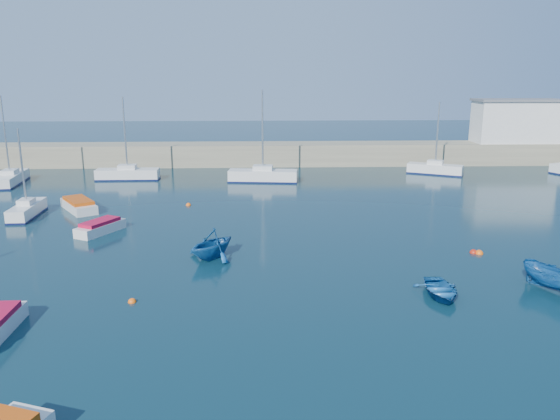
{
  "coord_description": "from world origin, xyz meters",
  "views": [
    {
      "loc": [
        -1.59,
        -20.48,
        10.92
      ],
      "look_at": [
        -0.19,
        16.59,
        1.6
      ],
      "focal_mm": 35.0,
      "sensor_mm": 36.0,
      "label": 1
    }
  ],
  "objects_px": {
    "sailboat_5": "(128,174)",
    "motorboat_2": "(79,205)",
    "sailboat_6": "(263,175)",
    "dinghy_right": "(556,279)",
    "sailboat_3": "(27,210)",
    "harbor_office": "(516,122)",
    "motorboat_1": "(100,227)",
    "dinghy_left": "(212,244)",
    "sailboat_7": "(435,169)",
    "sailboat_4": "(10,178)",
    "dinghy_center": "(440,290)"
  },
  "relations": [
    {
      "from": "sailboat_3",
      "to": "dinghy_left",
      "type": "bearing_deg",
      "value": -37.15
    },
    {
      "from": "dinghy_left",
      "to": "dinghy_right",
      "type": "height_order",
      "value": "dinghy_left"
    },
    {
      "from": "sailboat_5",
      "to": "dinghy_right",
      "type": "relative_size",
      "value": 2.37
    },
    {
      "from": "motorboat_1",
      "to": "dinghy_left",
      "type": "height_order",
      "value": "dinghy_left"
    },
    {
      "from": "harbor_office",
      "to": "sailboat_6",
      "type": "relative_size",
      "value": 1.07
    },
    {
      "from": "sailboat_3",
      "to": "dinghy_center",
      "type": "height_order",
      "value": "sailboat_3"
    },
    {
      "from": "sailboat_7",
      "to": "dinghy_left",
      "type": "relative_size",
      "value": 2.27
    },
    {
      "from": "sailboat_7",
      "to": "dinghy_center",
      "type": "xyz_separation_m",
      "value": [
        -10.46,
        -33.91,
        -0.29
      ]
    },
    {
      "from": "sailboat_5",
      "to": "dinghy_right",
      "type": "height_order",
      "value": "sailboat_5"
    },
    {
      "from": "dinghy_left",
      "to": "dinghy_right",
      "type": "relative_size",
      "value": 0.96
    },
    {
      "from": "dinghy_right",
      "to": "dinghy_center",
      "type": "bearing_deg",
      "value": 151.57
    },
    {
      "from": "harbor_office",
      "to": "sailboat_6",
      "type": "bearing_deg",
      "value": -160.81
    },
    {
      "from": "sailboat_6",
      "to": "motorboat_2",
      "type": "bearing_deg",
      "value": 133.69
    },
    {
      "from": "sailboat_4",
      "to": "dinghy_right",
      "type": "distance_m",
      "value": 50.15
    },
    {
      "from": "sailboat_7",
      "to": "motorboat_1",
      "type": "relative_size",
      "value": 2.01
    },
    {
      "from": "sailboat_6",
      "to": "motorboat_2",
      "type": "distance_m",
      "value": 19.13
    },
    {
      "from": "sailboat_6",
      "to": "sailboat_4",
      "type": "bearing_deg",
      "value": 96.6
    },
    {
      "from": "motorboat_2",
      "to": "dinghy_center",
      "type": "distance_m",
      "value": 30.29
    },
    {
      "from": "motorboat_1",
      "to": "sailboat_6",
      "type": "bearing_deg",
      "value": 86.31
    },
    {
      "from": "dinghy_left",
      "to": "dinghy_center",
      "type": "bearing_deg",
      "value": 11.43
    },
    {
      "from": "sailboat_5",
      "to": "dinghy_right",
      "type": "xyz_separation_m",
      "value": [
        29.06,
        -31.56,
        0.07
      ]
    },
    {
      "from": "sailboat_4",
      "to": "sailboat_5",
      "type": "distance_m",
      "value": 11.51
    },
    {
      "from": "sailboat_4",
      "to": "harbor_office",
      "type": "bearing_deg",
      "value": 4.2
    },
    {
      "from": "sailboat_6",
      "to": "motorboat_2",
      "type": "relative_size",
      "value": 1.91
    },
    {
      "from": "sailboat_7",
      "to": "dinghy_center",
      "type": "height_order",
      "value": "sailboat_7"
    },
    {
      "from": "harbor_office",
      "to": "dinghy_right",
      "type": "height_order",
      "value": "harbor_office"
    },
    {
      "from": "sailboat_5",
      "to": "motorboat_2",
      "type": "bearing_deg",
      "value": 175.81
    },
    {
      "from": "sailboat_7",
      "to": "motorboat_1",
      "type": "xyz_separation_m",
      "value": [
        -30.74,
        -21.89,
        -0.19
      ]
    },
    {
      "from": "motorboat_1",
      "to": "motorboat_2",
      "type": "xyz_separation_m",
      "value": [
        -3.59,
        6.62,
        0.03
      ]
    },
    {
      "from": "motorboat_1",
      "to": "dinghy_right",
      "type": "distance_m",
      "value": 28.82
    },
    {
      "from": "sailboat_6",
      "to": "dinghy_right",
      "type": "bearing_deg",
      "value": -147.55
    },
    {
      "from": "harbor_office",
      "to": "sailboat_3",
      "type": "xyz_separation_m",
      "value": [
        -49.84,
        -24.36,
        -4.55
      ]
    },
    {
      "from": "sailboat_5",
      "to": "dinghy_left",
      "type": "relative_size",
      "value": 2.46
    },
    {
      "from": "sailboat_6",
      "to": "sailboat_7",
      "type": "distance_m",
      "value": 19.51
    },
    {
      "from": "motorboat_2",
      "to": "dinghy_center",
      "type": "bearing_deg",
      "value": -71.57
    },
    {
      "from": "motorboat_2",
      "to": "dinghy_left",
      "type": "height_order",
      "value": "dinghy_left"
    },
    {
      "from": "sailboat_5",
      "to": "sailboat_6",
      "type": "height_order",
      "value": "sailboat_6"
    },
    {
      "from": "sailboat_6",
      "to": "sailboat_7",
      "type": "height_order",
      "value": "sailboat_6"
    },
    {
      "from": "sailboat_7",
      "to": "dinghy_right",
      "type": "bearing_deg",
      "value": -160.25
    },
    {
      "from": "sailboat_5",
      "to": "dinghy_center",
      "type": "xyz_separation_m",
      "value": [
        22.97,
        -31.96,
        -0.3
      ]
    },
    {
      "from": "sailboat_3",
      "to": "dinghy_right",
      "type": "distance_m",
      "value": 37.21
    },
    {
      "from": "sailboat_4",
      "to": "sailboat_6",
      "type": "height_order",
      "value": "sailboat_6"
    },
    {
      "from": "sailboat_6",
      "to": "sailboat_5",
      "type": "bearing_deg",
      "value": 89.49
    },
    {
      "from": "sailboat_4",
      "to": "sailboat_7",
      "type": "height_order",
      "value": "sailboat_4"
    },
    {
      "from": "sailboat_5",
      "to": "dinghy_left",
      "type": "distance_m",
      "value": 27.92
    },
    {
      "from": "sailboat_7",
      "to": "motorboat_1",
      "type": "distance_m",
      "value": 37.74
    },
    {
      "from": "dinghy_center",
      "to": "harbor_office",
      "type": "bearing_deg",
      "value": 62.61
    },
    {
      "from": "sailboat_4",
      "to": "motorboat_2",
      "type": "relative_size",
      "value": 1.81
    },
    {
      "from": "sailboat_3",
      "to": "harbor_office",
      "type": "bearing_deg",
      "value": 23.45
    },
    {
      "from": "sailboat_6",
      "to": "motorboat_2",
      "type": "xyz_separation_m",
      "value": [
        -15.16,
        -11.67,
        -0.21
      ]
    }
  ]
}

